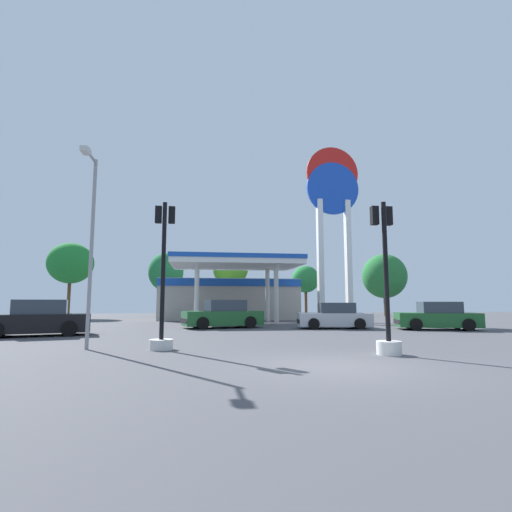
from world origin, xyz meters
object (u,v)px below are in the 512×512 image
car_1 (437,317)px  tree_1 (166,272)px  car_0 (223,315)px  traffic_signal_1 (387,302)px  station_pole_sign (333,208)px  tree_3 (306,279)px  corner_streetlamp (90,230)px  tree_2 (230,270)px  car_3 (37,319)px  tree_0 (71,263)px  car_2 (334,317)px  traffic_signal_0 (163,298)px  tree_4 (384,276)px

car_1 → tree_1: size_ratio=0.71×
car_0 → tree_1: 17.80m
car_0 → traffic_signal_1: bearing=-72.0°
station_pole_sign → car_0: size_ratio=2.79×
tree_3 → corner_streetlamp: bearing=-119.1°
tree_2 → corner_streetlamp: tree_2 is taller
car_3 → corner_streetlamp: corner_streetlamp is taller
tree_0 → corner_streetlamp: bearing=-71.7°
car_0 → corner_streetlamp: 11.62m
car_2 → traffic_signal_0: bearing=-135.6°
car_0 → tree_3: (9.57, 16.08, 3.11)m
station_pole_sign → corner_streetlamp: size_ratio=2.15×
traffic_signal_1 → tree_0: tree_0 is taller
car_2 → traffic_signal_1: size_ratio=0.96×
car_0 → tree_2: size_ratio=0.76×
station_pole_sign → car_3: station_pole_sign is taller
station_pole_sign → car_1: 11.88m
car_3 → tree_1: tree_1 is taller
traffic_signal_1 → corner_streetlamp: size_ratio=0.71×
station_pole_sign → tree_1: size_ratio=2.11×
car_1 → corner_streetlamp: (-16.57, -6.82, 3.15)m
car_1 → tree_3: bearing=96.0°
tree_2 → corner_streetlamp: bearing=-104.0°
tree_2 → tree_4: (16.84, -0.46, -0.51)m
tree_0 → car_3: bearing=-76.4°
tree_0 → tree_1: (8.73, 1.16, -0.64)m
tree_2 → corner_streetlamp: 28.22m
car_3 → station_pole_sign: bearing=28.2°
car_0 → station_pole_sign: bearing=30.1°
car_1 → car_2: (-5.28, 1.75, -0.03)m
tree_0 → tree_3: (23.00, 0.50, -1.29)m
car_2 → corner_streetlamp: corner_streetlamp is taller
traffic_signal_1 → tree_2: size_ratio=0.70×
traffic_signal_1 → tree_0: size_ratio=0.64×
tree_3 → corner_streetlamp: (-14.55, -26.12, -0.00)m
car_3 → tree_2: tree_2 is taller
car_2 → tree_3: 18.13m
corner_streetlamp → tree_2: bearing=76.0°
car_3 → traffic_signal_0: size_ratio=1.01×
traffic_signal_1 → tree_1: tree_1 is taller
car_0 → corner_streetlamp: (-4.98, -10.03, 3.10)m
car_3 → tree_0: tree_0 is taller
tree_2 → car_2: bearing=-76.6°
station_pole_sign → car_3: 21.28m
tree_0 → tree_2: bearing=6.5°
car_1 → traffic_signal_0: 15.86m
traffic_signal_0 → tree_0: bearing=112.8°
car_2 → tree_1: 21.62m
car_1 → traffic_signal_1: (-7.57, -9.17, 0.82)m
traffic_signal_1 → tree_4: size_ratio=0.67×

